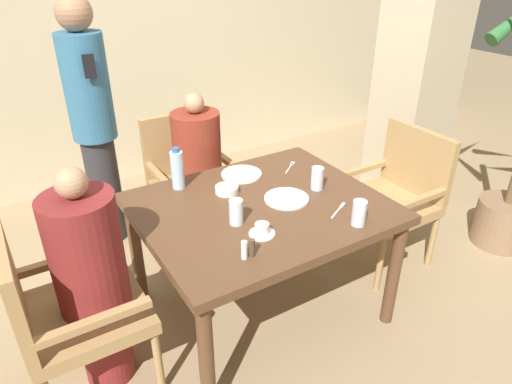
# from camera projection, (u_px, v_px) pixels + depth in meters

# --- Properties ---
(ground_plane) EXTENTS (16.00, 16.00, 0.00)m
(ground_plane) POSITION_uv_depth(u_px,v_px,m) (261.00, 307.00, 2.78)
(ground_plane) COLOR #9E8460
(wall_back) EXTENTS (8.00, 0.06, 2.80)m
(wall_back) POSITION_uv_depth(u_px,v_px,m) (120.00, 20.00, 3.75)
(wall_back) COLOR beige
(wall_back) RESTS_ON ground_plane
(pillar_stone) EXTENTS (0.48, 0.48, 2.70)m
(pillar_stone) POSITION_uv_depth(u_px,v_px,m) (424.00, 36.00, 3.36)
(pillar_stone) COLOR #BCAD8E
(pillar_stone) RESTS_ON ground_plane
(dining_table) EXTENTS (1.27, 1.06, 0.73)m
(dining_table) POSITION_uv_depth(u_px,v_px,m) (261.00, 218.00, 2.47)
(dining_table) COLOR brown
(dining_table) RESTS_ON ground_plane
(chair_left_side) EXTENTS (0.55, 0.55, 0.91)m
(chair_left_side) POSITION_uv_depth(u_px,v_px,m) (64.00, 308.00, 2.05)
(chair_left_side) COLOR #A88451
(chair_left_side) RESTS_ON ground_plane
(diner_in_left_chair) EXTENTS (0.32, 0.32, 1.17)m
(diner_in_left_chair) POSITION_uv_depth(u_px,v_px,m) (92.00, 280.00, 2.07)
(diner_in_left_chair) COLOR maroon
(diner_in_left_chair) RESTS_ON ground_plane
(chair_far_side) EXTENTS (0.55, 0.55, 0.91)m
(chair_far_side) POSITION_uv_depth(u_px,v_px,m) (191.00, 175.00, 3.24)
(chair_far_side) COLOR #A88451
(chair_far_side) RESTS_ON ground_plane
(diner_in_far_chair) EXTENTS (0.32, 0.32, 1.13)m
(diner_in_far_chair) POSITION_uv_depth(u_px,v_px,m) (199.00, 172.00, 3.10)
(diner_in_far_chair) COLOR maroon
(diner_in_far_chair) RESTS_ON ground_plane
(chair_right_side) EXTENTS (0.55, 0.55, 0.91)m
(chair_right_side) POSITION_uv_depth(u_px,v_px,m) (395.00, 192.00, 3.02)
(chair_right_side) COLOR #A88451
(chair_right_side) RESTS_ON ground_plane
(standing_host) EXTENTS (0.29, 0.33, 1.70)m
(standing_host) POSITION_uv_depth(u_px,v_px,m) (93.00, 121.00, 3.03)
(standing_host) COLOR #2D2D33
(standing_host) RESTS_ON ground_plane
(plate_main_left) EXTENTS (0.24, 0.24, 0.01)m
(plate_main_left) POSITION_uv_depth(u_px,v_px,m) (287.00, 198.00, 2.47)
(plate_main_left) COLOR white
(plate_main_left) RESTS_ON dining_table
(plate_main_right) EXTENTS (0.24, 0.24, 0.01)m
(plate_main_right) POSITION_uv_depth(u_px,v_px,m) (242.00, 174.00, 2.74)
(plate_main_right) COLOR white
(plate_main_right) RESTS_ON dining_table
(teacup_with_saucer) EXTENTS (0.13, 0.13, 0.06)m
(teacup_with_saucer) POSITION_uv_depth(u_px,v_px,m) (262.00, 230.00, 2.17)
(teacup_with_saucer) COLOR white
(teacup_with_saucer) RESTS_ON dining_table
(bowl_small) EXTENTS (0.13, 0.13, 0.04)m
(bowl_small) POSITION_uv_depth(u_px,v_px,m) (227.00, 189.00, 2.54)
(bowl_small) COLOR white
(bowl_small) RESTS_ON dining_table
(water_bottle) EXTENTS (0.07, 0.07, 0.24)m
(water_bottle) POSITION_uv_depth(u_px,v_px,m) (177.00, 170.00, 2.54)
(water_bottle) COLOR silver
(water_bottle) RESTS_ON dining_table
(glass_tall_near) EXTENTS (0.07, 0.07, 0.13)m
(glass_tall_near) POSITION_uv_depth(u_px,v_px,m) (236.00, 212.00, 2.23)
(glass_tall_near) COLOR silver
(glass_tall_near) RESTS_ON dining_table
(glass_tall_mid) EXTENTS (0.07, 0.07, 0.13)m
(glass_tall_mid) POSITION_uv_depth(u_px,v_px,m) (317.00, 178.00, 2.55)
(glass_tall_mid) COLOR silver
(glass_tall_mid) RESTS_ON dining_table
(glass_tall_far) EXTENTS (0.07, 0.07, 0.13)m
(glass_tall_far) POSITION_uv_depth(u_px,v_px,m) (359.00, 213.00, 2.22)
(glass_tall_far) COLOR silver
(glass_tall_far) RESTS_ON dining_table
(salt_shaker) EXTENTS (0.03, 0.03, 0.09)m
(salt_shaker) POSITION_uv_depth(u_px,v_px,m) (244.00, 250.00, 1.99)
(salt_shaker) COLOR white
(salt_shaker) RESTS_ON dining_table
(pepper_shaker) EXTENTS (0.03, 0.03, 0.08)m
(pepper_shaker) POSITION_uv_depth(u_px,v_px,m) (252.00, 248.00, 2.01)
(pepper_shaker) COLOR #4C3D2D
(pepper_shaker) RESTS_ON dining_table
(fork_beside_plate) EXTENTS (0.14, 0.12, 0.00)m
(fork_beside_plate) POSITION_uv_depth(u_px,v_px,m) (291.00, 166.00, 2.84)
(fork_beside_plate) COLOR silver
(fork_beside_plate) RESTS_ON dining_table
(knife_beside_plate) EXTENTS (0.17, 0.10, 0.00)m
(knife_beside_plate) POSITION_uv_depth(u_px,v_px,m) (339.00, 209.00, 2.38)
(knife_beside_plate) COLOR silver
(knife_beside_plate) RESTS_ON dining_table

